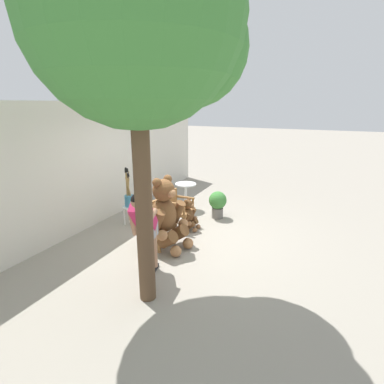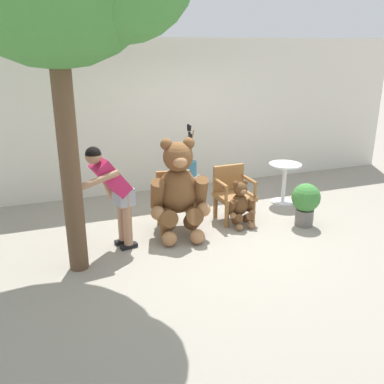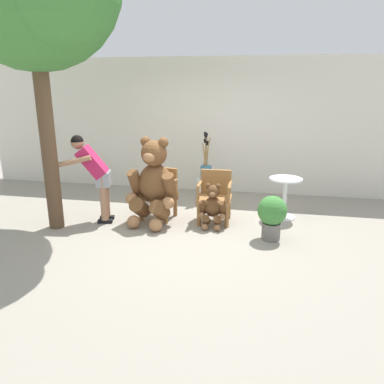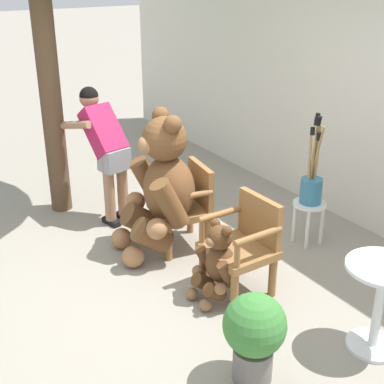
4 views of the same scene
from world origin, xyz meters
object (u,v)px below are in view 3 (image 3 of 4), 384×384
(teddy_bear_large, at_px, (154,182))
(person_visitor, at_px, (94,171))
(round_side_table, at_px, (285,193))
(wooden_chair_right, at_px, (215,195))
(white_stool, at_px, (206,184))
(teddy_bear_small, at_px, (213,206))
(brush_bucket, at_px, (206,168))
(potted_plant, at_px, (272,214))
(wooden_chair_left, at_px, (160,192))

(teddy_bear_large, xyz_separation_m, person_visitor, (-0.97, -0.15, 0.18))
(teddy_bear_large, height_order, round_side_table, teddy_bear_large)
(teddy_bear_large, height_order, person_visitor, person_visitor)
(wooden_chair_right, xyz_separation_m, white_stool, (-0.32, 1.08, -0.11))
(wooden_chair_right, relative_size, teddy_bear_large, 0.60)
(teddy_bear_small, height_order, white_stool, teddy_bear_small)
(brush_bucket, relative_size, potted_plant, 1.35)
(brush_bucket, xyz_separation_m, potted_plant, (1.27, -1.71, -0.28))
(wooden_chair_right, height_order, potted_plant, wooden_chair_right)
(person_visitor, distance_m, white_stool, 2.28)
(white_stool, distance_m, brush_bucket, 0.32)
(person_visitor, bearing_deg, white_stool, 42.33)
(wooden_chair_left, xyz_separation_m, round_side_table, (2.14, 0.36, -0.01))
(wooden_chair_left, distance_m, person_visitor, 1.16)
(brush_bucket, bearing_deg, potted_plant, -53.49)
(brush_bucket, bearing_deg, wooden_chair_right, -73.36)
(wooden_chair_right, height_order, round_side_table, wooden_chair_right)
(white_stool, relative_size, potted_plant, 0.68)
(person_visitor, bearing_deg, brush_bucket, 42.43)
(round_side_table, bearing_deg, white_stool, 154.08)
(teddy_bear_small, distance_m, white_stool, 1.40)
(white_stool, bearing_deg, brush_bucket, 135.90)
(wooden_chair_left, xyz_separation_m, white_stool, (0.65, 1.09, -0.11))
(teddy_bear_large, distance_m, potted_plant, 1.99)
(wooden_chair_left, distance_m, teddy_bear_small, 1.02)
(teddy_bear_large, distance_m, white_stool, 1.54)
(person_visitor, bearing_deg, wooden_chair_left, 22.38)
(teddy_bear_large, relative_size, person_visitor, 0.98)
(round_side_table, bearing_deg, wooden_chair_left, -170.46)
(round_side_table, relative_size, potted_plant, 1.06)
(round_side_table, bearing_deg, potted_plant, -102.97)
(wooden_chair_left, bearing_deg, brush_bucket, 59.36)
(wooden_chair_right, relative_size, round_side_table, 1.19)
(wooden_chair_left, bearing_deg, teddy_bear_large, -94.99)
(white_stool, bearing_deg, potted_plant, -53.51)
(wooden_chair_right, bearing_deg, teddy_bear_large, -165.40)
(potted_plant, bearing_deg, person_visitor, 175.73)
(round_side_table, bearing_deg, brush_bucket, 154.04)
(teddy_bear_small, relative_size, white_stool, 1.58)
(teddy_bear_small, xyz_separation_m, brush_bucket, (-0.33, 1.37, 0.32))
(teddy_bear_large, relative_size, brush_bucket, 1.57)
(wooden_chair_right, xyz_separation_m, round_side_table, (1.17, 0.36, -0.01))
(teddy_bear_large, bearing_deg, person_visitor, -171.13)
(round_side_table, distance_m, potted_plant, 1.01)
(teddy_bear_large, relative_size, white_stool, 3.14)
(teddy_bear_large, distance_m, brush_bucket, 1.50)
(brush_bucket, distance_m, potted_plant, 2.15)
(wooden_chair_right, bearing_deg, potted_plant, -33.59)
(teddy_bear_small, distance_m, person_visitor, 2.04)
(wooden_chair_left, height_order, teddy_bear_small, wooden_chair_left)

